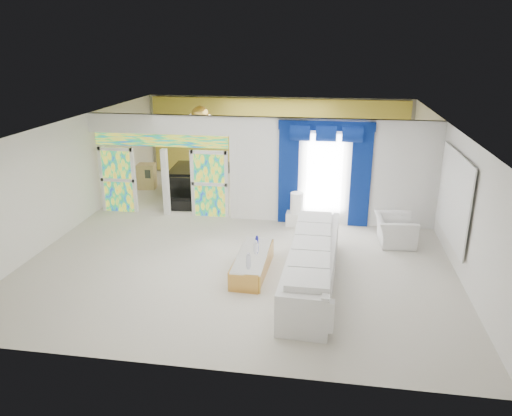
% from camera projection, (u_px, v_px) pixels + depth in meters
% --- Properties ---
extents(floor, '(12.00, 12.00, 0.00)m').
position_uv_depth(floor, '(252.00, 231.00, 13.40)').
color(floor, '#B7AF9E').
rests_on(floor, ground).
extents(dividing_wall, '(5.70, 0.18, 3.00)m').
position_uv_depth(dividing_wall, '(333.00, 172.00, 13.53)').
color(dividing_wall, white).
rests_on(dividing_wall, ground).
extents(dividing_header, '(4.30, 0.18, 0.55)m').
position_uv_depth(dividing_header, '(159.00, 124.00, 13.86)').
color(dividing_header, white).
rests_on(dividing_header, dividing_wall).
extents(stained_panel_left, '(0.95, 0.04, 2.00)m').
position_uv_depth(stained_panel_left, '(118.00, 180.00, 14.63)').
color(stained_panel_left, '#994C3F').
rests_on(stained_panel_left, ground).
extents(stained_panel_right, '(0.95, 0.04, 2.00)m').
position_uv_depth(stained_panel_right, '(210.00, 184.00, 14.21)').
color(stained_panel_right, '#994C3F').
rests_on(stained_panel_right, ground).
extents(stained_transom, '(4.00, 0.05, 0.35)m').
position_uv_depth(stained_transom, '(160.00, 140.00, 14.01)').
color(stained_transom, '#994C3F').
rests_on(stained_transom, dividing_header).
extents(window_pane, '(1.00, 0.02, 2.30)m').
position_uv_depth(window_pane, '(324.00, 175.00, 13.49)').
color(window_pane, white).
rests_on(window_pane, dividing_wall).
extents(blue_drape_left, '(0.55, 0.10, 2.80)m').
position_uv_depth(blue_drape_left, '(288.00, 175.00, 13.62)').
color(blue_drape_left, '#030F49').
rests_on(blue_drape_left, ground).
extents(blue_drape_right, '(0.55, 0.10, 2.80)m').
position_uv_depth(blue_drape_right, '(361.00, 178.00, 13.33)').
color(blue_drape_right, '#030F49').
rests_on(blue_drape_right, ground).
extents(blue_pelmet, '(2.60, 0.12, 0.25)m').
position_uv_depth(blue_pelmet, '(327.00, 126.00, 13.01)').
color(blue_pelmet, '#030F49').
rests_on(blue_pelmet, dividing_wall).
extents(wall_mirror, '(0.04, 2.70, 1.90)m').
position_uv_depth(wall_mirror, '(454.00, 197.00, 11.24)').
color(wall_mirror, white).
rests_on(wall_mirror, ground).
extents(gold_curtains, '(9.70, 0.12, 2.90)m').
position_uv_depth(gold_curtains, '(277.00, 137.00, 18.42)').
color(gold_curtains, '#B28D2A').
rests_on(gold_curtains, ground).
extents(white_sofa, '(1.13, 4.42, 0.84)m').
position_uv_depth(white_sofa, '(312.00, 266.00, 10.39)').
color(white_sofa, silver).
rests_on(white_sofa, ground).
extents(coffee_table, '(0.74, 1.99, 0.44)m').
position_uv_depth(coffee_table, '(252.00, 264.00, 10.93)').
color(coffee_table, '#C38C3D').
rests_on(coffee_table, ground).
extents(console_table, '(1.18, 0.38, 0.39)m').
position_uv_depth(console_table, '(307.00, 220.00, 13.69)').
color(console_table, white).
rests_on(console_table, ground).
extents(table_lamp, '(0.36, 0.36, 0.58)m').
position_uv_depth(table_lamp, '(297.00, 203.00, 13.58)').
color(table_lamp, white).
rests_on(table_lamp, console_table).
extents(armchair, '(1.04, 1.17, 0.72)m').
position_uv_depth(armchair, '(395.00, 230.00, 12.48)').
color(armchair, silver).
rests_on(armchair, ground).
extents(grand_piano, '(1.59, 1.99, 0.95)m').
position_uv_depth(grand_piano, '(194.00, 181.00, 16.45)').
color(grand_piano, black).
rests_on(grand_piano, ground).
extents(piano_bench, '(0.98, 0.45, 0.32)m').
position_uv_depth(piano_bench, '(180.00, 204.00, 15.06)').
color(piano_bench, black).
rests_on(piano_bench, ground).
extents(tv_console, '(0.67, 0.63, 0.87)m').
position_uv_depth(tv_console, '(147.00, 176.00, 17.15)').
color(tv_console, tan).
rests_on(tv_console, ground).
extents(chandelier, '(0.60, 0.60, 0.60)m').
position_uv_depth(chandelier, '(200.00, 115.00, 16.04)').
color(chandelier, gold).
rests_on(chandelier, ceiling).
extents(decanters, '(0.15, 1.00, 0.20)m').
position_uv_depth(decanters, '(254.00, 249.00, 10.98)').
color(decanters, '#151793').
rests_on(decanters, coffee_table).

